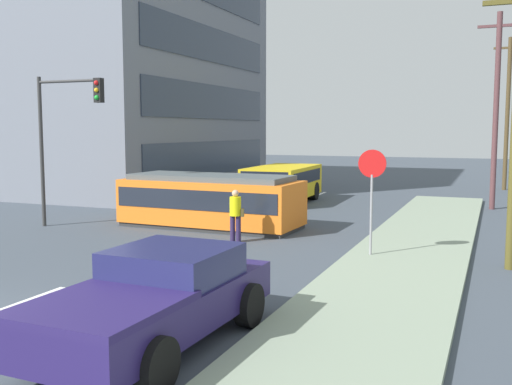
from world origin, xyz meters
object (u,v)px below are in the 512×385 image
Objects in this scene: pedestrian_crossing at (236,213)px; traffic_light_mast at (64,123)px; streetcar_tram at (211,200)px; stop_sign at (372,180)px; city_bus at (283,182)px; utility_pole_far at (507,111)px; pickup_truck_parked at (157,298)px; utility_pole_mid at (496,108)px.

traffic_light_mast reaches higher than pedestrian_crossing.
pedestrian_crossing is at bearing -48.86° from streetcar_tram.
traffic_light_mast is at bearing 174.55° from stop_sign.
traffic_light_mast is at bearing -115.67° from city_bus.
streetcar_tram is 1.22× the size of traffic_light_mast.
pedestrian_crossing is 0.19× the size of utility_pole_far.
pedestrian_crossing is 9.03m from pickup_truck_parked.
utility_pole_far is at bearing 86.47° from utility_pole_mid.
utility_pole_mid is (2.99, 12.30, 2.30)m from stop_sign.
utility_pole_mid is (4.96, 20.11, 3.70)m from pickup_truck_parked.
traffic_light_mast is at bearing 136.26° from pickup_truck_parked.
pickup_truck_parked is 30.28m from utility_pole_far.
stop_sign is 0.33× the size of utility_pole_far.
pedestrian_crossing is 4.70m from stop_sign.
utility_pole_mid is (14.25, 11.23, 0.71)m from traffic_light_mast.
traffic_light_mast is 18.15m from utility_pole_mid.
utility_pole_mid reaches higher than pickup_truck_parked.
utility_pole_mid is (9.49, 9.08, 3.50)m from streetcar_tram.
pickup_truck_parked is 0.59× the size of utility_pole_mid.
traffic_light_mast is at bearing 178.29° from pedestrian_crossing.
pedestrian_crossing is 0.31× the size of traffic_light_mast.
city_bus is 15.13m from utility_pole_far.
streetcar_tram is at bearing 131.14° from pedestrian_crossing.
stop_sign reaches higher than pedestrian_crossing.
stop_sign is at bearing -26.34° from streetcar_tram.
utility_pole_far is (8.02, 20.84, 3.66)m from pedestrian_crossing.
utility_pole_far is (10.07, 18.49, 3.61)m from streetcar_tram.
city_bus is 3.26× the size of pedestrian_crossing.
utility_pole_far reaches higher than streetcar_tram.
pickup_truck_parked is at bearing -100.64° from utility_pole_far.
stop_sign is 0.33× the size of utility_pole_mid.
utility_pole_mid is (7.44, 11.43, 3.55)m from pedestrian_crossing.
pedestrian_crossing is 14.10m from utility_pole_mid.
city_bus is at bearing -172.13° from utility_pole_mid.
utility_pole_far is (5.54, 29.52, 3.81)m from pickup_truck_parked.
utility_pole_mid is 9.43m from utility_pole_far.
utility_pole_mid is at bearing -93.53° from utility_pole_far.
pedestrian_crossing is at bearing -78.61° from city_bus.
streetcar_tram is 1.23× the size of city_bus.
stop_sign is (6.49, -10.99, 1.18)m from city_bus.
traffic_light_mast reaches higher than stop_sign.
utility_pole_far reaches higher than traffic_light_mast.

